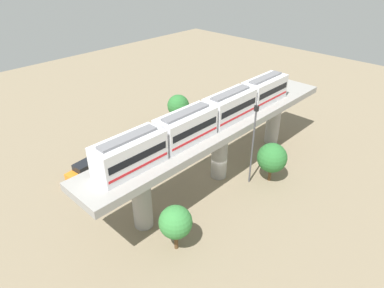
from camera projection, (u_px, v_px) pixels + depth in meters
The scene contains 10 objects.
ground_plane at pixel (218, 176), 41.77m from camera, with size 120.00×120.00×0.00m, color #84755B.
viaduct at pixel (220, 135), 38.92m from camera, with size 5.20×35.80×7.20m.
train at pixel (209, 116), 36.10m from camera, with size 2.64×27.45×3.24m.
parked_car_orange at pixel (84, 171), 41.40m from camera, with size 2.23×4.37×1.76m.
parked_car_silver at pixel (230, 119), 53.73m from camera, with size 2.29×4.38×1.76m.
parked_car_yellow at pixel (129, 163), 42.78m from camera, with size 2.44×4.43×1.76m.
tree_near_viaduct at pixel (272, 158), 39.41m from camera, with size 3.46×3.46×4.89m.
tree_mid_lot at pixel (178, 106), 51.93m from camera, with size 3.32×3.32×4.93m.
tree_far_corner at pixel (176, 222), 30.24m from camera, with size 3.03×3.03×4.71m.
signal_post at pixel (253, 142), 38.00m from camera, with size 0.44×0.28×9.80m.
Camera 1 is at (21.27, -26.91, 24.36)m, focal length 32.10 mm.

